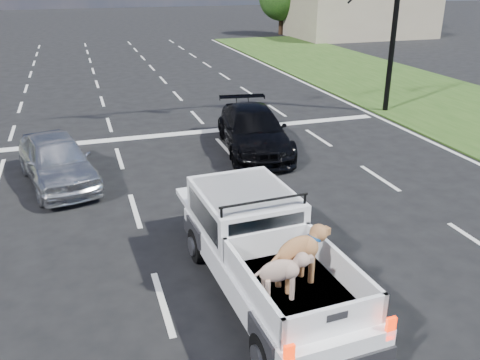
# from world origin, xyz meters

# --- Properties ---
(ground) EXTENTS (160.00, 160.00, 0.00)m
(ground) POSITION_xyz_m (0.00, 0.00, 0.00)
(ground) COLOR black
(ground) RESTS_ON ground
(road_markings) EXTENTS (17.75, 60.00, 0.01)m
(road_markings) POSITION_xyz_m (0.00, 6.56, 0.01)
(road_markings) COLOR silver
(road_markings) RESTS_ON ground
(building_right) EXTENTS (12.00, 7.00, 3.60)m
(building_right) POSITION_xyz_m (22.00, 34.00, 1.80)
(building_right) COLOR tan
(building_right) RESTS_ON ground
(pickup_truck) EXTENTS (2.10, 5.07, 1.87)m
(pickup_truck) POSITION_xyz_m (0.10, -0.20, 0.87)
(pickup_truck) COLOR black
(pickup_truck) RESTS_ON ground
(silver_sedan) EXTENTS (2.49, 4.36, 1.40)m
(silver_sedan) POSITION_xyz_m (-3.54, 6.42, 0.70)
(silver_sedan) COLOR silver
(silver_sedan) RESTS_ON ground
(black_coupe) EXTENTS (2.65, 5.08, 1.41)m
(black_coupe) POSITION_xyz_m (2.58, 7.41, 0.70)
(black_coupe) COLOR black
(black_coupe) RESTS_ON ground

